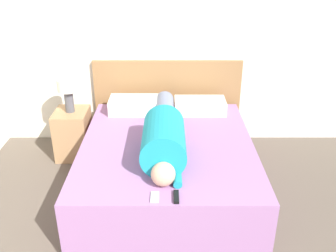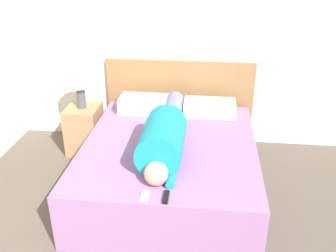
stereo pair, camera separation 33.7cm
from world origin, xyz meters
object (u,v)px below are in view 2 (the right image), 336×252
(pillow_second, at_px, (210,107))
(cell_phone, at_px, (145,196))
(tv_remote, at_px, (166,197))
(table_lamp, at_px, (80,86))
(person_lying, at_px, (165,134))
(pillow_near_headboard, at_px, (146,104))
(nightstand, at_px, (85,129))
(bed, at_px, (170,166))

(pillow_second, height_order, cell_phone, pillow_second)
(pillow_second, height_order, tv_remote, pillow_second)
(cell_phone, bearing_deg, table_lamp, 122.66)
(person_lying, bearing_deg, pillow_second, 65.67)
(pillow_near_headboard, distance_m, tv_remote, 1.68)
(person_lying, distance_m, pillow_second, 0.98)
(table_lamp, distance_m, pillow_near_headboard, 0.77)
(nightstand, relative_size, table_lamp, 1.45)
(tv_remote, height_order, cell_phone, tv_remote)
(table_lamp, relative_size, pillow_second, 0.67)
(pillow_second, bearing_deg, pillow_near_headboard, -180.00)
(bed, relative_size, table_lamp, 5.05)
(table_lamp, bearing_deg, pillow_second, 2.11)
(nightstand, bearing_deg, bed, -32.25)
(table_lamp, bearing_deg, pillow_near_headboard, 4.17)
(bed, height_order, nightstand, nightstand)
(bed, relative_size, cell_phone, 15.03)
(bed, distance_m, person_lying, 0.45)
(pillow_near_headboard, distance_m, pillow_second, 0.72)
(nightstand, distance_m, pillow_near_headboard, 0.82)
(cell_phone, bearing_deg, bed, 83.93)
(table_lamp, xyz_separation_m, pillow_near_headboard, (0.74, 0.05, -0.21))
(table_lamp, xyz_separation_m, tv_remote, (1.17, -1.57, -0.28))
(person_lying, relative_size, tv_remote, 11.09)
(tv_remote, bearing_deg, table_lamp, 126.57)
(nightstand, bearing_deg, table_lamp, -90.00)
(tv_remote, bearing_deg, person_lying, 97.65)
(nightstand, height_order, tv_remote, nightstand)
(tv_remote, bearing_deg, bed, 94.48)
(bed, xyz_separation_m, nightstand, (-1.10, 0.69, 0.01))
(person_lying, xyz_separation_m, pillow_near_headboard, (-0.32, 0.89, -0.08))
(nightstand, bearing_deg, cell_phone, -57.34)
(nightstand, bearing_deg, pillow_second, 2.11)
(pillow_second, bearing_deg, bed, -116.35)
(nightstand, height_order, person_lying, person_lying)
(nightstand, distance_m, tv_remote, 1.98)
(pillow_second, distance_m, tv_remote, 1.66)
(person_lying, bearing_deg, tv_remote, -82.35)
(nightstand, xyz_separation_m, pillow_near_headboard, (0.74, 0.05, 0.34))
(table_lamp, distance_m, person_lying, 1.36)
(nightstand, xyz_separation_m, tv_remote, (1.17, -1.57, 0.27))
(person_lying, relative_size, cell_phone, 12.79)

